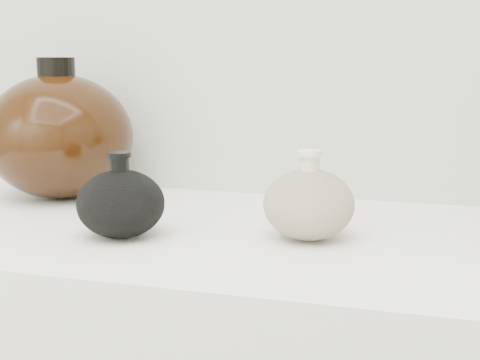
% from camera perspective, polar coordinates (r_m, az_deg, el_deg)
% --- Properties ---
extents(black_gourd_vase, '(0.13, 0.13, 0.12)m').
position_cam_1_polar(black_gourd_vase, '(0.90, -10.14, -1.94)').
color(black_gourd_vase, black).
rests_on(black_gourd_vase, display_counter).
extents(cream_gourd_vase, '(0.14, 0.14, 0.12)m').
position_cam_1_polar(cream_gourd_vase, '(0.88, 5.88, -2.01)').
color(cream_gourd_vase, '#C4BA96').
rests_on(cream_gourd_vase, display_counter).
extents(left_round_pot, '(0.33, 0.33, 0.24)m').
position_cam_1_polar(left_round_pot, '(1.17, -15.16, 3.66)').
color(left_round_pot, black).
rests_on(left_round_pot, display_counter).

